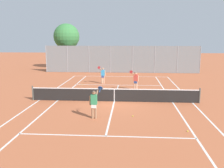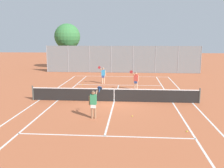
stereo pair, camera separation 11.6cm
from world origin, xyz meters
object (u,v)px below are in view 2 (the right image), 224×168
at_px(player_near_side, 93,102).
at_px(loose_tennis_ball_1, 82,84).
at_px(player_far_right, 136,80).
at_px(player_far_left, 103,74).
at_px(tree_behind_left, 67,37).
at_px(tennis_net, 114,95).
at_px(loose_tennis_ball_0, 187,131).
at_px(loose_tennis_ball_2, 132,116).

relative_size(player_near_side, loose_tennis_ball_1, 26.88).
height_order(player_far_right, loose_tennis_ball_1, player_far_right).
distance_m(player_far_left, tree_behind_left, 14.01).
relative_size(tennis_net, tree_behind_left, 1.83).
distance_m(tennis_net, player_far_left, 7.26).
xyz_separation_m(player_far_right, loose_tennis_ball_0, (2.31, -9.67, -0.89)).
height_order(tennis_net, loose_tennis_ball_1, tennis_net).
distance_m(player_near_side, tree_behind_left, 24.17).
xyz_separation_m(player_near_side, player_far_left, (-0.68, 10.93, 0.00)).
bearing_deg(tree_behind_left, loose_tennis_ball_2, -67.17).
height_order(loose_tennis_ball_1, loose_tennis_ball_2, same).
xyz_separation_m(loose_tennis_ball_2, tree_behind_left, (-9.39, 22.31, 4.53)).
bearing_deg(tree_behind_left, player_far_left, -61.15).
distance_m(player_far_right, loose_tennis_ball_2, 7.53).
bearing_deg(player_far_right, loose_tennis_ball_0, -76.57).
bearing_deg(loose_tennis_ball_1, player_near_side, -75.46).
distance_m(player_far_right, loose_tennis_ball_1, 5.62).
distance_m(tennis_net, player_far_right, 4.40).
relative_size(loose_tennis_ball_1, loose_tennis_ball_2, 1.00).
height_order(tennis_net, player_near_side, player_near_side).
distance_m(player_far_left, loose_tennis_ball_0, 13.83).
bearing_deg(loose_tennis_ball_2, loose_tennis_ball_1, 116.49).
distance_m(loose_tennis_ball_0, tree_behind_left, 27.67).
bearing_deg(loose_tennis_ball_1, player_far_left, 23.21).
height_order(player_far_left, loose_tennis_ball_0, player_far_left).
xyz_separation_m(player_far_left, loose_tennis_ball_1, (-1.94, -0.83, -0.89)).
bearing_deg(player_far_left, tennis_net, -77.42).
bearing_deg(loose_tennis_ball_0, loose_tennis_ball_2, 140.01).
relative_size(player_far_right, tree_behind_left, 0.27).
distance_m(loose_tennis_ball_2, tree_behind_left, 24.63).
height_order(player_near_side, tree_behind_left, tree_behind_left).
bearing_deg(tennis_net, loose_tennis_ball_2, -69.22).
distance_m(tennis_net, loose_tennis_ball_1, 7.18).
xyz_separation_m(player_far_left, loose_tennis_ball_0, (5.49, -12.66, -0.89)).
height_order(loose_tennis_ball_0, tree_behind_left, tree_behind_left).
bearing_deg(loose_tennis_ball_2, tennis_net, 110.78).
height_order(player_far_left, player_far_right, same).
distance_m(player_near_side, loose_tennis_ball_1, 10.48).
height_order(player_far_left, loose_tennis_ball_1, player_far_left).
distance_m(loose_tennis_ball_1, tree_behind_left, 14.23).
bearing_deg(player_near_side, player_far_left, 93.58).
bearing_deg(player_far_right, tree_behind_left, 123.18).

